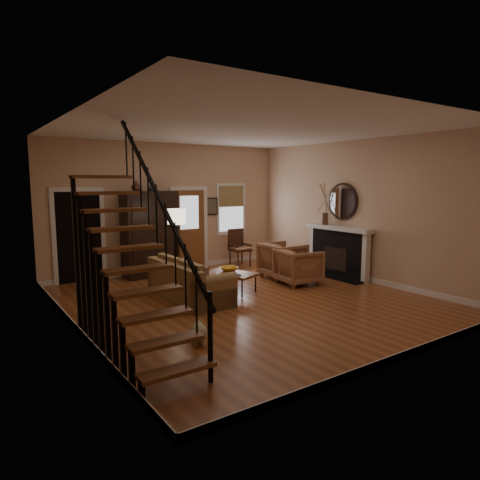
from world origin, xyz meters
TOP-DOWN VIEW (x-y plane):
  - room at (-0.41, 1.76)m, footprint 7.00×7.33m
  - staircase at (-2.78, -1.30)m, footprint 0.94×2.80m
  - fireplace at (3.13, 0.50)m, footprint 0.33×1.95m
  - armoire at (-0.70, 3.15)m, footprint 1.30×0.60m
  - vase_a at (-1.05, 3.05)m, footprint 0.24×0.24m
  - vase_b at (-0.65, 3.05)m, footprint 0.20×0.20m
  - sofa at (-0.91, 0.68)m, footprint 0.92×2.06m
  - coffee_table at (0.11, 0.76)m, footprint 0.97×1.23m
  - bowl at (0.16, 0.91)m, footprint 0.37×0.37m
  - books at (-0.01, 0.46)m, footprint 0.20×0.27m
  - armchair_left at (1.75, 0.45)m, footprint 1.00×0.98m
  - armchair_right at (1.89, 1.18)m, footprint 0.94×0.92m
  - floor_lamp at (-0.64, 1.78)m, footprint 0.43×0.43m
  - side_chair at (1.85, 2.95)m, footprint 0.54×0.54m
  - dog at (-1.90, -1.47)m, footprint 0.40×0.48m

SIDE VIEW (x-z plane):
  - dog at x=-1.90m, z-range 0.00..0.30m
  - coffee_table at x=0.11m, z-range 0.00..0.41m
  - sofa at x=-0.91m, z-range 0.00..0.76m
  - armchair_left at x=1.75m, z-range 0.00..0.81m
  - armchair_right at x=1.89m, z-range 0.00..0.86m
  - books at x=-0.01m, z-range 0.41..0.46m
  - bowl at x=0.16m, z-range 0.41..0.50m
  - side_chair at x=1.85m, z-range 0.00..1.02m
  - fireplace at x=3.13m, z-range -0.41..1.89m
  - floor_lamp at x=-0.64m, z-range 0.00..1.74m
  - armoire at x=-0.70m, z-range 0.00..2.10m
  - room at x=-0.41m, z-range -0.14..3.16m
  - staircase at x=-2.78m, z-range 0.00..3.20m
  - vase_b at x=-0.65m, z-range 2.10..2.31m
  - vase_a at x=-1.05m, z-range 2.10..2.35m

